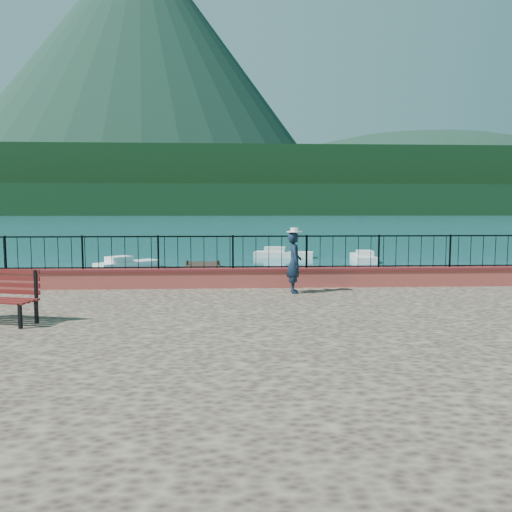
{
  "coord_description": "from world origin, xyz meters",
  "views": [
    {
      "loc": [
        -0.38,
        -11.06,
        3.52
      ],
      "look_at": [
        0.3,
        2.0,
        2.3
      ],
      "focal_mm": 35.0,
      "sensor_mm": 36.0,
      "label": 1
    }
  ],
  "objects": [
    {
      "name": "hat",
      "position": [
        1.4,
        2.68,
        2.96
      ],
      "size": [
        0.44,
        0.44,
        0.12
      ],
      "primitive_type": "cylinder",
      "color": "white",
      "rests_on": "person"
    },
    {
      "name": "boat_0",
      "position": [
        -2.86,
        10.08,
        0.4
      ],
      "size": [
        4.04,
        1.63,
        0.8
      ],
      "primitive_type": "cube",
      "rotation": [
        0.0,
        0.0,
        -0.09
      ],
      "color": "silver",
      "rests_on": "ground"
    },
    {
      "name": "boat_3",
      "position": [
        -6.51,
        18.9,
        0.4
      ],
      "size": [
        3.7,
        3.61,
        0.8
      ],
      "primitive_type": "cube",
      "rotation": [
        0.0,
        0.0,
        0.76
      ],
      "color": "silver",
      "rests_on": "ground"
    },
    {
      "name": "companion_hill",
      "position": [
        220.0,
        560.0,
        0.0
      ],
      "size": [
        448.0,
        384.0,
        180.0
      ],
      "primitive_type": "ellipsoid",
      "color": "#142D23",
      "rests_on": "ground"
    },
    {
      "name": "dock",
      "position": [
        -2.0,
        12.0,
        0.15
      ],
      "size": [
        2.0,
        16.0,
        0.3
      ],
      "primitive_type": "cube",
      "color": "#2D231C",
      "rests_on": "ground"
    },
    {
      "name": "boat_1",
      "position": [
        5.71,
        11.61,
        0.4
      ],
      "size": [
        3.97,
        1.73,
        0.8
      ],
      "primitive_type": "cube",
      "rotation": [
        0.0,
        0.0,
        0.11
      ],
      "color": "white",
      "rests_on": "ground"
    },
    {
      "name": "person",
      "position": [
        1.4,
        2.68,
        2.05
      ],
      "size": [
        0.42,
        0.63,
        1.7
      ],
      "primitive_type": "imported",
      "rotation": [
        0.0,
        0.0,
        1.59
      ],
      "color": "#101F31",
      "rests_on": "promenade"
    },
    {
      "name": "parapet",
      "position": [
        0.0,
        3.7,
        1.49
      ],
      "size": [
        28.0,
        0.46,
        0.58
      ],
      "primitive_type": "cube",
      "color": "#A83F3C",
      "rests_on": "promenade"
    },
    {
      "name": "far_forest",
      "position": [
        0.0,
        300.0,
        9.0
      ],
      "size": [
        900.0,
        60.0,
        18.0
      ],
      "primitive_type": "cube",
      "color": "black",
      "rests_on": "ground"
    },
    {
      "name": "ground",
      "position": [
        0.0,
        0.0,
        0.0
      ],
      "size": [
        2000.0,
        2000.0,
        0.0
      ],
      "primitive_type": "plane",
      "color": "#19596B",
      "rests_on": "ground"
    },
    {
      "name": "foothills",
      "position": [
        0.0,
        360.0,
        22.0
      ],
      "size": [
        900.0,
        120.0,
        44.0
      ],
      "primitive_type": "cube",
      "color": "black",
      "rests_on": "ground"
    },
    {
      "name": "volcano",
      "position": [
        -120.0,
        700.0,
        190.0
      ],
      "size": [
        560.0,
        560.0,
        380.0
      ],
      "primitive_type": "cone",
      "color": "#142D23",
      "rests_on": "ground"
    },
    {
      "name": "boat_4",
      "position": [
        3.55,
        25.34,
        0.4
      ],
      "size": [
        4.47,
        2.11,
        0.8
      ],
      "primitive_type": "cube",
      "rotation": [
        0.0,
        0.0,
        -0.2
      ],
      "color": "silver",
      "rests_on": "ground"
    },
    {
      "name": "promenade",
      "position": [
        0.0,
        -6.0,
        0.6
      ],
      "size": [
        30.0,
        20.0,
        1.2
      ],
      "primitive_type": "cube",
      "color": "#332821",
      "rests_on": "ground"
    },
    {
      "name": "railing",
      "position": [
        0.0,
        3.7,
        2.25
      ],
      "size": [
        27.0,
        0.05,
        0.95
      ],
      "primitive_type": "cube",
      "color": "black",
      "rests_on": "parapet"
    },
    {
      "name": "boat_5",
      "position": [
        8.71,
        22.42,
        0.4
      ],
      "size": [
        1.7,
        4.04,
        0.8
      ],
      "primitive_type": "cube",
      "rotation": [
        0.0,
        0.0,
        1.47
      ],
      "color": "silver",
      "rests_on": "ground"
    }
  ]
}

